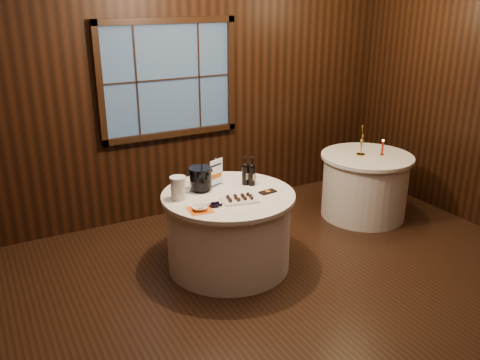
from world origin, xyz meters
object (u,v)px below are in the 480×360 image
port_bottle_left (245,172)px  grape_bunch (215,204)px  chocolate_plate (240,199)px  main_table (229,230)px  brass_candlestick (361,144)px  cracker_bowl (200,208)px  red_candle (382,149)px  chocolate_box (268,192)px  ice_bucket (201,178)px  glass_pitcher (178,188)px  side_table (365,185)px  sign_stand (216,177)px  port_bottle_right (252,173)px

port_bottle_left → grape_bunch: bearing=-160.6°
chocolate_plate → main_table: bearing=93.2°
grape_bunch → brass_candlestick: bearing=14.2°
cracker_bowl → red_candle: 2.58m
grape_bunch → chocolate_box: bearing=5.8°
chocolate_box → cracker_bowl: 0.75m
brass_candlestick → chocolate_plate: bearing=-164.3°
ice_bucket → grape_bunch: size_ratio=1.22×
brass_candlestick → chocolate_box: bearing=-162.9°
grape_bunch → glass_pitcher: glass_pitcher is taller
port_bottle_left → side_table: bearing=-10.2°
side_table → sign_stand: size_ratio=3.77×
main_table → ice_bucket: (-0.19, 0.20, 0.50)m
port_bottle_right → chocolate_box: size_ratio=1.76×
sign_stand → ice_bucket: (-0.18, -0.03, 0.02)m
side_table → chocolate_plate: bearing=-165.7°
side_table → ice_bucket: (-2.19, -0.10, 0.50)m
chocolate_box → port_bottle_right: bearing=92.6°
side_table → chocolate_box: chocolate_box is taller
main_table → sign_stand: size_ratio=4.47×
brass_candlestick → ice_bucket: bearing=-176.6°
main_table → grape_bunch: bearing=-138.4°
chocolate_plate → grape_bunch: chocolate_plate is taller
sign_stand → glass_pitcher: (-0.45, -0.14, 0.01)m
main_table → brass_candlestick: bearing=9.7°
chocolate_plate → cracker_bowl: size_ratio=2.57×
grape_bunch → glass_pitcher: size_ratio=0.88×
red_candle → sign_stand: bearing=179.4°
port_bottle_left → glass_pitcher: size_ratio=1.36×
ice_bucket → sign_stand: bearing=10.9°
port_bottle_right → main_table: bearing=173.4°
main_table → cracker_bowl: bearing=-150.1°
ice_bucket → brass_candlestick: brass_candlestick is taller
main_table → chocolate_box: size_ratio=7.71×
grape_bunch → brass_candlestick: 2.24m
chocolate_plate → cracker_bowl: chocolate_plate is taller
cracker_bowl → chocolate_box: bearing=5.6°
grape_bunch → brass_candlestick: brass_candlestick is taller
port_bottle_right → cracker_bowl: size_ratio=2.10×
brass_candlestick → port_bottle_right: bearing=-171.6°
grape_bunch → cracker_bowl: grape_bunch is taller
grape_bunch → glass_pitcher: bearing=124.5°
port_bottle_left → red_candle: port_bottle_left is taller
ice_bucket → cracker_bowl: size_ratio=1.66×
ice_bucket → glass_pitcher: 0.29m
chocolate_plate → chocolate_box: bearing=8.7°
brass_candlestick → cracker_bowl: bearing=-166.5°
brass_candlestick → side_table: bearing=-20.6°
port_bottle_right → ice_bucket: (-0.50, 0.11, -0.00)m
side_table → port_bottle_right: (-1.69, -0.21, 0.51)m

